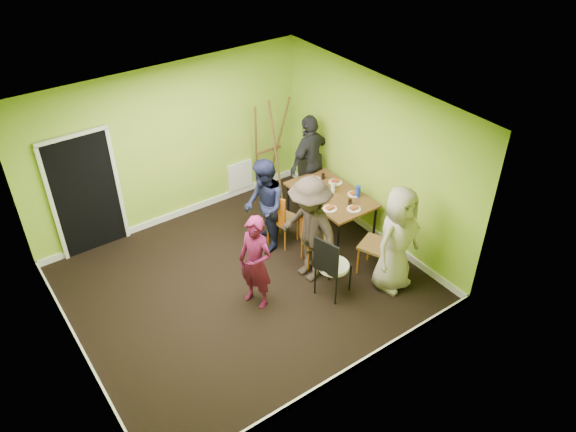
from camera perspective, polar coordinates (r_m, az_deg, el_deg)
name	(u,v)px	position (r m, az deg, el deg)	size (l,w,h in m)	color
ground	(244,284)	(8.71, -4.47, -6.90)	(5.00, 5.00, 0.00)	black
room_walls	(238,232)	(8.11, -5.08, -1.61)	(5.04, 4.54, 2.82)	#88BF31
dining_table	(331,196)	(9.40, 4.38, 2.01)	(0.90, 1.50, 0.75)	black
chair_left_far	(280,216)	(9.12, -0.87, 0.00)	(0.53, 0.53, 1.01)	#D26213
chair_left_near	(311,237)	(8.72, 2.32, -2.18)	(0.51, 0.50, 0.96)	#D26213
chair_back_end	(311,173)	(9.97, 2.39, 4.41)	(0.46, 0.53, 1.03)	#D26213
chair_front_end	(382,242)	(8.62, 9.54, -2.59)	(0.59, 0.59, 1.09)	#D26213
chair_bentwood	(331,264)	(8.15, 4.36, -4.89)	(0.52, 0.51, 1.07)	black
easel	(270,148)	(10.33, -1.85, 6.92)	(0.76, 0.71, 1.89)	brown
plate_near_left	(305,186)	(9.54, 1.78, 3.09)	(0.26, 0.26, 0.01)	white
plate_near_right	(330,209)	(8.98, 4.29, 0.73)	(0.23, 0.23, 0.01)	white
plate_far_back	(314,180)	(9.72, 2.62, 3.72)	(0.25, 0.25, 0.01)	white
plate_far_front	(354,209)	(9.02, 6.70, 0.72)	(0.23, 0.23, 0.01)	white
plate_wall_back	(335,182)	(9.67, 4.83, 3.43)	(0.23, 0.23, 0.01)	white
plate_wall_front	(354,194)	(9.38, 6.73, 2.22)	(0.22, 0.22, 0.01)	white
thermos	(333,187)	(9.35, 4.60, 2.95)	(0.07, 0.07, 0.21)	white
blue_bottle	(358,191)	(9.29, 7.14, 2.51)	(0.08, 0.08, 0.20)	#1737B2
orange_bottle	(323,191)	(9.36, 3.56, 2.59)	(0.04, 0.04, 0.08)	#D26213
glass_mid	(313,187)	(9.43, 2.54, 2.97)	(0.06, 0.06, 0.11)	black
glass_back	(323,176)	(9.73, 3.58, 4.04)	(0.06, 0.06, 0.10)	black
glass_front	(350,202)	(9.10, 6.32, 1.44)	(0.06, 0.06, 0.10)	black
cup_a	(325,199)	(9.14, 3.73, 1.75)	(0.13, 0.13, 0.10)	white
cup_b	(333,185)	(9.50, 4.58, 3.12)	(0.10, 0.10, 0.09)	white
person_standing	(256,263)	(7.93, -3.30, -4.75)	(0.54, 0.36, 1.49)	#540E30
person_left_far	(264,206)	(8.94, -2.42, 0.98)	(0.78, 0.61, 1.61)	#161A38
person_left_near	(310,230)	(8.30, 2.20, -1.45)	(1.13, 0.65, 1.75)	black
person_back_end	(310,161)	(10.02, 2.25, 5.59)	(1.03, 0.43, 1.76)	black
person_front_end	(397,239)	(8.30, 11.02, -2.35)	(0.84, 0.54, 1.71)	gray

